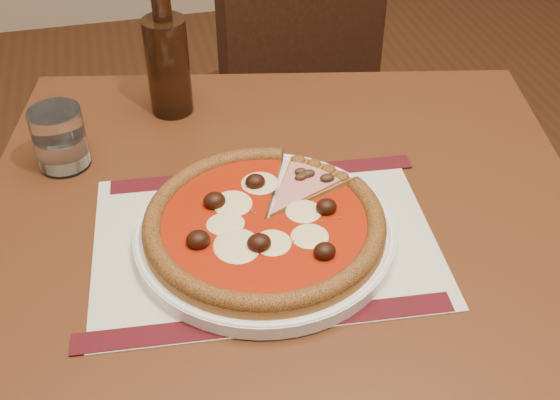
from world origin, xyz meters
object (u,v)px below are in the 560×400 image
at_px(water_glass, 60,138).
at_px(pizza, 264,222).
at_px(chair_far, 279,97).
at_px(table, 283,284).
at_px(plate, 265,234).
at_px(bottle, 168,61).

bearing_deg(water_glass, pizza, -43.21).
xyz_separation_m(chair_far, pizza, (-0.20, -0.76, 0.29)).
distance_m(table, plate, 0.12).
bearing_deg(plate, bottle, 102.43).
bearing_deg(table, plate, -148.77).
bearing_deg(bottle, plate, -77.57).
distance_m(plate, water_glass, 0.33).
bearing_deg(table, bottle, 107.89).
relative_size(table, bottle, 4.35).
height_order(table, bottle, bottle).
distance_m(table, bottle, 0.38).
xyz_separation_m(table, bottle, (-0.10, 0.32, 0.19)).
height_order(pizza, water_glass, water_glass).
height_order(water_glass, bottle, bottle).
distance_m(table, chair_far, 0.78).
bearing_deg(plate, pizza, -134.24).
xyz_separation_m(pizza, water_glass, (-0.24, 0.22, 0.01)).
relative_size(table, water_glass, 10.81).
height_order(chair_far, pizza, chair_far).
distance_m(table, pizza, 0.14).
bearing_deg(chair_far, bottle, 36.05).
bearing_deg(plate, water_glass, 136.86).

